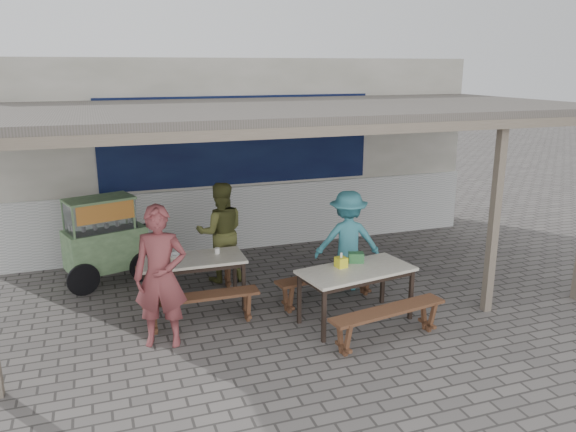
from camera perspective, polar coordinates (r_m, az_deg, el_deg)
The scene contains 17 objects.
ground at distance 8.17m, azimuth 2.12°, elevation -9.31°, with size 60.00×60.00×0.00m, color #605A56.
back_wall at distance 10.98m, azimuth -4.65°, elevation 6.36°, with size 9.00×1.28×3.50m.
warung_roof at distance 8.32m, azimuth 0.12°, elevation 10.55°, with size 9.00×4.21×2.81m.
table_left at distance 8.03m, azimuth -9.62°, elevation -4.77°, with size 1.45×0.73×0.75m.
bench_left_street at distance 7.57m, azimuth -8.77°, elevation -8.70°, with size 1.54×0.31×0.45m.
bench_left_wall at distance 8.74m, azimuth -10.16°, elevation -5.47°, with size 1.54×0.31×0.45m.
table_right at distance 7.57m, azimuth 6.96°, elevation -5.90°, with size 1.62×0.98×0.75m.
bench_right_street at distance 7.19m, azimuth 10.13°, elevation -10.05°, with size 1.64×0.54×0.45m.
bench_right_wall at distance 8.22m, azimuth 4.06°, elevation -6.58°, with size 1.64×0.54×0.45m.
vendor_cart at distance 9.30m, azimuth -18.18°, elevation -2.04°, with size 1.64×1.04×1.39m.
patron_street_side at distance 7.01m, azimuth -12.82°, elevation -6.03°, with size 0.65×0.43×1.78m, color brown.
patron_wall_side at distance 8.98m, azimuth -6.84°, elevation -1.64°, with size 0.78×0.61×1.61m, color brown.
patron_right_table at distance 8.64m, azimuth 6.08°, elevation -2.49°, with size 1.00×0.58×1.55m, color teal.
tissue_box at distance 7.57m, azimuth 5.41°, elevation -4.70°, with size 0.14×0.14×0.14m, color yellow.
donation_box at distance 7.77m, azimuth 6.93°, elevation -4.21°, with size 0.21×0.14×0.14m, color #316F3C.
condiment_jar at distance 8.15m, azimuth -7.21°, elevation -3.51°, with size 0.07×0.07×0.08m, color white.
condiment_bowl at distance 8.11m, azimuth -11.46°, elevation -3.93°, with size 0.18×0.18×0.04m, color silver.
Camera 1 is at (-2.73, -6.92, 3.36)m, focal length 35.00 mm.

